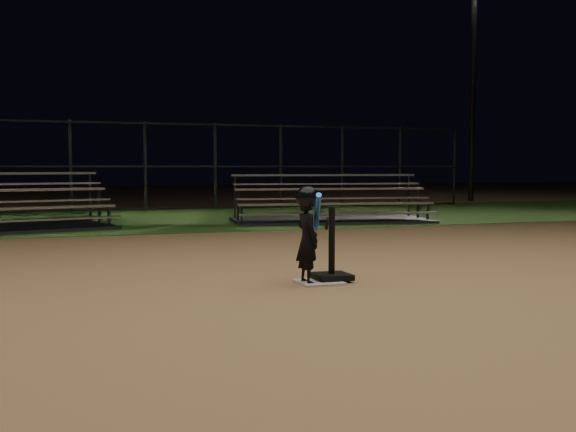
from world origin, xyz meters
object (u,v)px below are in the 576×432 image
at_px(home_plate, 319,282).
at_px(batting_tee, 332,266).
at_px(bleacher_right, 331,212).
at_px(light_pole_right, 474,63).
at_px(child_batter, 308,232).

bearing_deg(home_plate, batting_tee, 23.68).
relative_size(bleacher_right, light_pole_right, 0.56).
height_order(bleacher_right, light_pole_right, light_pole_right).
relative_size(child_batter, light_pole_right, 0.13).
distance_m(home_plate, child_batter, 0.56).
height_order(child_batter, light_pole_right, light_pole_right).
distance_m(home_plate, light_pole_right, 19.79).
bearing_deg(light_pole_right, home_plate, -128.77).
bearing_deg(child_batter, batting_tee, -79.99).
height_order(home_plate, bleacher_right, bleacher_right).
xyz_separation_m(batting_tee, light_pole_right, (11.83, 14.87, 4.78)).
relative_size(home_plate, bleacher_right, 0.10).
relative_size(child_batter, bleacher_right, 0.23).
distance_m(batting_tee, bleacher_right, 8.25).
bearing_deg(child_batter, bleacher_right, -29.93).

